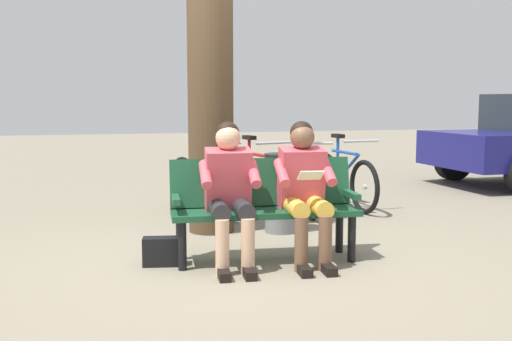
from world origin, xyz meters
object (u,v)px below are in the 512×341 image
(tree_trunk, at_px, (210,75))
(handbag, at_px, (161,251))
(bench, at_px, (264,201))
(bicycle_silver, at_px, (256,183))
(bicycle_red, at_px, (344,179))
(litter_bin, at_px, (280,193))
(bicycle_blue, at_px, (308,183))
(person_companion, at_px, (230,187))
(bicycle_orange, at_px, (204,185))
(person_reading, at_px, (304,185))

(tree_trunk, bearing_deg, handbag, 61.07)
(bench, xyz_separation_m, tree_trunk, (0.22, -1.21, 1.12))
(bicycle_silver, bearing_deg, handbag, -47.05)
(handbag, relative_size, bicycle_silver, 0.18)
(tree_trunk, xyz_separation_m, bicycle_red, (-1.93, -0.96, -1.27))
(bicycle_silver, bearing_deg, litter_bin, -16.81)
(handbag, height_order, bicycle_blue, bicycle_blue)
(litter_bin, bearing_deg, person_companion, 54.31)
(handbag, relative_size, bicycle_orange, 0.19)
(bicycle_red, xyz_separation_m, bicycle_blue, (0.56, 0.19, 0.00))
(tree_trunk, distance_m, bicycle_silver, 1.75)
(bicycle_blue, bearing_deg, bench, -16.47)
(bicycle_blue, xyz_separation_m, bicycle_silver, (0.61, -0.17, 0.00))
(tree_trunk, height_order, bicycle_orange, tree_trunk)
(person_companion, bearing_deg, bicycle_blue, -119.55)
(bench, bearing_deg, bicycle_blue, -114.66)
(person_companion, bearing_deg, bicycle_silver, -105.38)
(handbag, xyz_separation_m, bicycle_silver, (-1.42, -2.16, 0.24))
(bench, relative_size, handbag, 5.46)
(bicycle_orange, bearing_deg, litter_bin, 4.96)
(bicycle_red, relative_size, bicycle_orange, 1.06)
(bench, distance_m, bicycle_orange, 2.16)
(handbag, distance_m, bicycle_silver, 2.60)
(bench, distance_m, bicycle_red, 2.77)
(handbag, relative_size, bicycle_blue, 0.18)
(person_reading, bearing_deg, bench, -27.07)
(handbag, bearing_deg, bench, -179.99)
(person_companion, xyz_separation_m, handbag, (0.56, -0.13, -0.54))
(bicycle_red, height_order, bicycle_silver, same)
(person_companion, distance_m, bicycle_orange, 2.32)
(bicycle_blue, bearing_deg, bicycle_red, 121.62)
(litter_bin, bearing_deg, tree_trunk, -19.40)
(person_companion, height_order, handbag, person_companion)
(bench, xyz_separation_m, person_reading, (-0.31, 0.19, 0.16))
(person_companion, relative_size, bicycle_red, 0.72)
(bicycle_orange, bearing_deg, person_reading, -11.11)
(handbag, xyz_separation_m, litter_bin, (-1.36, -0.97, 0.29))
(tree_trunk, distance_m, litter_bin, 1.42)
(person_reading, distance_m, tree_trunk, 1.79)
(bench, relative_size, bicycle_silver, 0.99)
(person_companion, xyz_separation_m, bicycle_blue, (-1.47, -2.13, -0.30))
(handbag, relative_size, bicycle_red, 0.18)
(bench, height_order, person_companion, person_companion)
(tree_trunk, bearing_deg, person_companion, 85.30)
(person_reading, height_order, bicycle_silver, person_reading)
(bicycle_silver, bearing_deg, bicycle_orange, -103.28)
(tree_trunk, bearing_deg, bicycle_red, -153.45)
(bench, height_order, litter_bin, bench)
(bicycle_silver, bearing_deg, tree_trunk, -52.15)
(person_reading, relative_size, bicycle_blue, 0.73)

